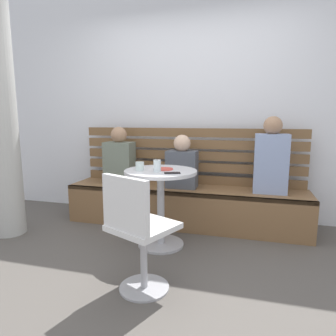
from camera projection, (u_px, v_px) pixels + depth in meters
The scene contains 13 objects.
ground at pixel (152, 277), 2.31m from camera, with size 8.00×8.00×0.00m, color #514C47.
back_wall at pixel (193, 99), 3.63m from camera, with size 5.20×0.10×2.90m, color silver.
booth_bench at pixel (185, 206), 3.41m from camera, with size 2.70×0.52×0.44m.
booth_backrest at pixel (189, 156), 3.55m from camera, with size 2.65×0.04×0.66m.
cafe_table at pixel (161, 193), 2.80m from camera, with size 0.68×0.68×0.74m.
white_chair at pixel (137, 230), 2.02m from camera, with size 0.53×0.53×0.85m.
person_adult at pixel (271, 159), 3.10m from camera, with size 0.34×0.22×0.80m.
person_child_left at pixel (182, 165), 3.35m from camera, with size 0.34×0.22×0.60m.
person_child_middle at pixel (119, 159), 3.57m from camera, with size 0.34×0.22×0.68m.
cup_glass_short at pixel (140, 166), 2.75m from camera, with size 0.08×0.08×0.08m, color silver.
cup_water_clear at pixel (157, 166), 2.67m from camera, with size 0.07×0.07×0.11m, color white.
plate_small at pixel (164, 169), 2.80m from camera, with size 0.17×0.17×0.01m, color #DB4C42.
phone_on_table at pixel (172, 173), 2.61m from camera, with size 0.07×0.14×0.01m, color black.
Camera 1 is at (0.69, -2.03, 1.22)m, focal length 31.76 mm.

